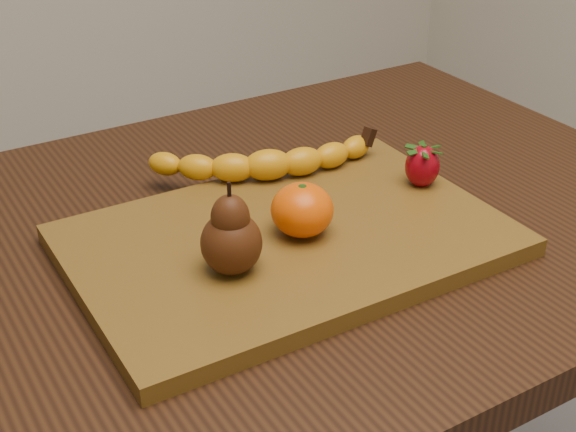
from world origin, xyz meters
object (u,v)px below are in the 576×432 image
cutting_board (288,241)px  pear (231,228)px  mandarin (302,210)px  table (274,293)px

cutting_board → pear: size_ratio=4.80×
mandarin → pear: bearing=-166.1°
cutting_board → mandarin: 0.04m
pear → mandarin: pear is taller
table → pear: bearing=-137.6°
table → mandarin: (-0.00, -0.07, 0.15)m
pear → mandarin: (0.10, 0.02, -0.02)m
table → mandarin: mandarin is taller
pear → cutting_board: bearing=21.1°
table → pear: 0.21m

